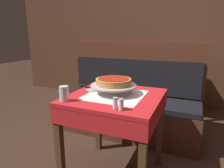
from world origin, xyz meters
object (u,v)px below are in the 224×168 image
object	(u,v)px
dining_table_front	(115,107)
booth_bench	(129,108)
water_glass_near	(64,94)
pizza_pan_stand	(113,86)
salt_shaker	(115,103)
condiment_caddy	(174,64)
deep_dish_pizza	(113,81)
pepper_shaker	(121,104)
dining_table_rear	(179,74)
pizza_server	(88,88)

from	to	relation	value
dining_table_front	booth_bench	size ratio (longest dim) A/B	0.45
water_glass_near	dining_table_front	bearing A→B (deg)	44.70
pizza_pan_stand	salt_shaker	xyz separation A→B (m)	(0.15, -0.32, -0.03)
condiment_caddy	dining_table_front	bearing A→B (deg)	-99.16
deep_dish_pizza	salt_shaker	size ratio (longest dim) A/B	3.63
booth_bench	pepper_shaker	size ratio (longest dim) A/B	22.27
dining_table_front	dining_table_rear	xyz separation A→B (m)	(0.34, 1.70, -0.01)
dining_table_rear	salt_shaker	size ratio (longest dim) A/B	9.34
pizza_server	condiment_caddy	bearing A→B (deg)	70.04
water_glass_near	condiment_caddy	world-z (taller)	condiment_caddy
pizza_pan_stand	water_glass_near	bearing A→B (deg)	-129.13
pepper_shaker	booth_bench	bearing A→B (deg)	105.54
pizza_pan_stand	pepper_shaker	distance (m)	0.37
pizza_pan_stand	deep_dish_pizza	xyz separation A→B (m)	(-0.00, 0.00, 0.04)
booth_bench	pepper_shaker	world-z (taller)	booth_bench
dining_table_rear	water_glass_near	distance (m)	2.09
water_glass_near	pepper_shaker	world-z (taller)	water_glass_near
pizza_server	pizza_pan_stand	bearing A→B (deg)	-11.96
deep_dish_pizza	pizza_server	world-z (taller)	deep_dish_pizza
dining_table_rear	condiment_caddy	size ratio (longest dim) A/B	4.18
pizza_pan_stand	pepper_shaker	xyz separation A→B (m)	(0.19, -0.32, -0.03)
dining_table_rear	dining_table_front	bearing A→B (deg)	-101.22
dining_table_front	pizza_pan_stand	size ratio (longest dim) A/B	2.01
pepper_shaker	water_glass_near	bearing A→B (deg)	179.22
deep_dish_pizza	condiment_caddy	xyz separation A→B (m)	(0.29, 1.61, -0.06)
salt_shaker	pizza_server	bearing A→B (deg)	138.04
condiment_caddy	water_glass_near	bearing A→B (deg)	-105.90
dining_table_rear	water_glass_near	xyz separation A→B (m)	(-0.62, -1.98, 0.17)
deep_dish_pizza	pizza_server	xyz separation A→B (m)	(-0.27, 0.06, -0.10)
dining_table_front	deep_dish_pizza	distance (m)	0.21
dining_table_front	pizza_server	size ratio (longest dim) A/B	2.59
dining_table_rear	pizza_pan_stand	size ratio (longest dim) A/B	1.99
deep_dish_pizza	pepper_shaker	world-z (taller)	deep_dish_pizza
dining_table_front	pizza_pan_stand	xyz separation A→B (m)	(-0.03, 0.03, 0.17)
dining_table_rear	condiment_caddy	bearing A→B (deg)	-140.37
booth_bench	dining_table_front	bearing A→B (deg)	-79.91
booth_bench	salt_shaker	world-z (taller)	booth_bench
pizza_server	water_glass_near	world-z (taller)	water_glass_near
dining_table_rear	booth_bench	size ratio (longest dim) A/B	0.44
water_glass_near	pepper_shaker	distance (m)	0.44
dining_table_rear	condiment_caddy	world-z (taller)	condiment_caddy
booth_bench	pizza_pan_stand	size ratio (longest dim) A/B	4.49
dining_table_front	booth_bench	bearing A→B (deg)	100.09
pizza_server	pepper_shaker	distance (m)	0.59
dining_table_rear	deep_dish_pizza	world-z (taller)	deep_dish_pizza
pizza_pan_stand	pizza_server	xyz separation A→B (m)	(-0.27, 0.06, -0.06)
dining_table_front	pepper_shaker	distance (m)	0.36
pizza_server	water_glass_near	xyz separation A→B (m)	(0.02, -0.37, 0.05)
salt_shaker	condiment_caddy	xyz separation A→B (m)	(0.15, 1.93, 0.00)
deep_dish_pizza	pizza_server	distance (m)	0.29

